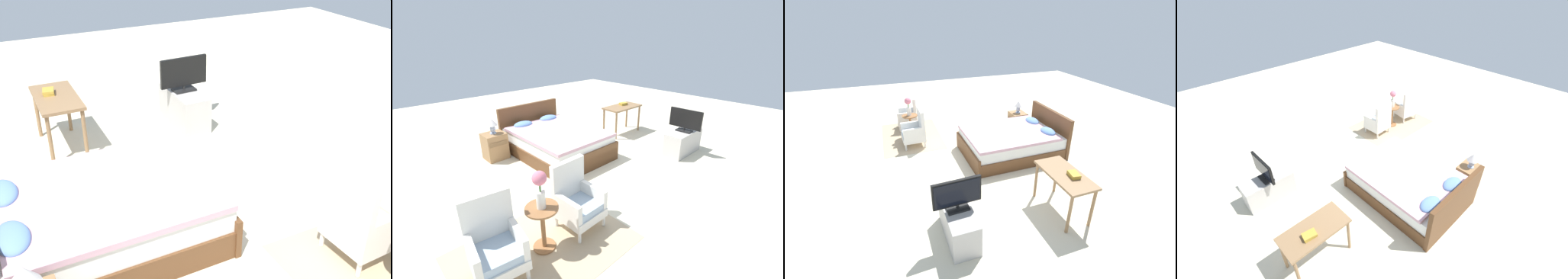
# 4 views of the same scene
# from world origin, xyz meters

# --- Properties ---
(ground_plane) EXTENTS (16.00, 16.00, 0.00)m
(ground_plane) POSITION_xyz_m (0.00, 0.00, 0.00)
(ground_plane) COLOR beige
(bed) EXTENTS (1.58, 2.19, 0.96)m
(bed) POSITION_xyz_m (0.02, 1.06, 0.30)
(bed) COLOR brown
(bed) RESTS_ON ground_plane
(armchair_by_window_right) EXTENTS (0.56, 0.56, 0.92)m
(armchair_by_window_right) POSITION_xyz_m (-1.18, -1.03, 0.38)
(armchair_by_window_right) COLOR white
(armchair_by_window_right) RESTS_ON floor_rug
(tv_stand) EXTENTS (0.96, 0.40, 0.51)m
(tv_stand) POSITION_xyz_m (2.10, -0.84, 0.26)
(tv_stand) COLOR #B7B2AD
(tv_stand) RESTS_ON ground_plane
(tv_flatscreen) EXTENTS (0.21, 0.71, 0.49)m
(tv_flatscreen) POSITION_xyz_m (2.10, -0.84, 0.76)
(tv_flatscreen) COLOR black
(tv_flatscreen) RESTS_ON tv_stand
(vanity_desk) EXTENTS (1.04, 0.52, 0.73)m
(vanity_desk) POSITION_xyz_m (2.13, 0.93, 0.62)
(vanity_desk) COLOR #8E6B47
(vanity_desk) RESTS_ON ground_plane
(book_stack) EXTENTS (0.22, 0.17, 0.06)m
(book_stack) POSITION_xyz_m (2.25, 1.00, 0.76)
(book_stack) COLOR #B79333
(book_stack) RESTS_ON vanity_desk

